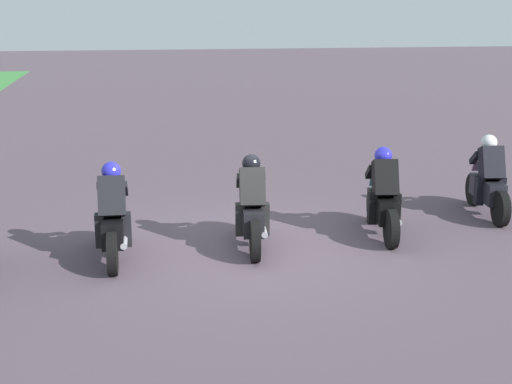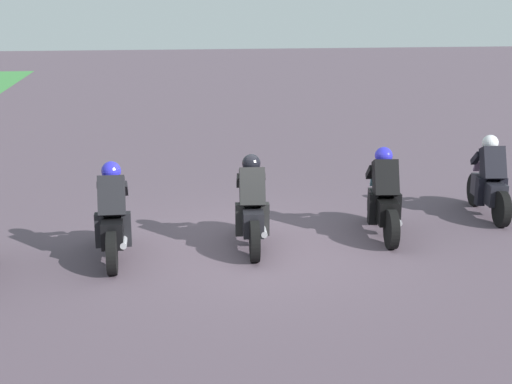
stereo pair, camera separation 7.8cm
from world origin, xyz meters
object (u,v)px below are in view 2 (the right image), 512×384
object	(u,v)px
rider_lane_a	(489,183)
rider_lane_d	(113,220)
rider_lane_b	(383,200)
rider_lane_c	(252,210)

from	to	relation	value
rider_lane_a	rider_lane_d	distance (m)	6.94
rider_lane_d	rider_lane_b	bearing A→B (deg)	-83.44
rider_lane_a	rider_lane_b	xyz separation A→B (m)	(-0.78, 2.35, 0.00)
rider_lane_b	rider_lane_a	bearing A→B (deg)	-63.58
rider_lane_c	rider_lane_d	size ratio (longest dim) A/B	1.00
rider_lane_c	rider_lane_d	world-z (taller)	same
rider_lane_d	rider_lane_a	bearing A→B (deg)	-78.67
rider_lane_a	rider_lane_c	bearing A→B (deg)	110.49
rider_lane_b	rider_lane_d	world-z (taller)	same
rider_lane_c	rider_lane_d	bearing A→B (deg)	100.68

